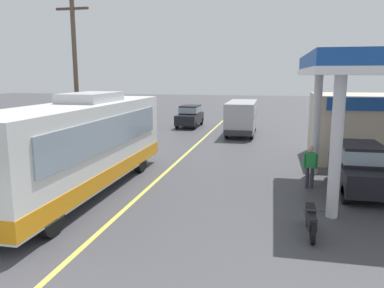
{
  "coord_description": "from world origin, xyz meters",
  "views": [
    {
      "loc": [
        4.62,
        -4.77,
        4.34
      ],
      "look_at": [
        1.5,
        10.0,
        1.6
      ],
      "focal_mm": 35.35,
      "sensor_mm": 36.0,
      "label": 1
    }
  ],
  "objects_px": {
    "minibus_opposing_lane": "(242,115)",
    "pedestrian_near_pump": "(364,159)",
    "car_at_pump": "(360,165)",
    "motorcycle_parked_forecourt": "(311,219)",
    "coach_bus_main": "(81,147)",
    "car_trailing_behind_bus": "(190,115)",
    "pedestrian_by_shop": "(310,165)"
  },
  "relations": [
    {
      "from": "minibus_opposing_lane",
      "to": "pedestrian_near_pump",
      "type": "distance_m",
      "value": 13.2
    },
    {
      "from": "car_at_pump",
      "to": "motorcycle_parked_forecourt",
      "type": "xyz_separation_m",
      "value": [
        -2.17,
        -4.52,
        -0.57
      ]
    },
    {
      "from": "coach_bus_main",
      "to": "pedestrian_near_pump",
      "type": "xyz_separation_m",
      "value": [
        10.72,
        3.76,
        -0.79
      ]
    },
    {
      "from": "car_trailing_behind_bus",
      "to": "pedestrian_by_shop",
      "type": "bearing_deg",
      "value": -63.23
    },
    {
      "from": "car_at_pump",
      "to": "car_trailing_behind_bus",
      "type": "bearing_deg",
      "value": 121.37
    },
    {
      "from": "pedestrian_near_pump",
      "to": "car_trailing_behind_bus",
      "type": "distance_m",
      "value": 18.55
    },
    {
      "from": "car_at_pump",
      "to": "car_trailing_behind_bus",
      "type": "distance_m",
      "value": 19.56
    },
    {
      "from": "pedestrian_by_shop",
      "to": "car_trailing_behind_bus",
      "type": "xyz_separation_m",
      "value": [
        -8.39,
        16.63,
        0.08
      ]
    },
    {
      "from": "pedestrian_near_pump",
      "to": "pedestrian_by_shop",
      "type": "distance_m",
      "value": 2.72
    },
    {
      "from": "pedestrian_by_shop",
      "to": "car_trailing_behind_bus",
      "type": "relative_size",
      "value": 0.4
    },
    {
      "from": "pedestrian_near_pump",
      "to": "motorcycle_parked_forecourt",
      "type": "bearing_deg",
      "value": -113.79
    },
    {
      "from": "coach_bus_main",
      "to": "car_trailing_behind_bus",
      "type": "relative_size",
      "value": 2.63
    },
    {
      "from": "car_at_pump",
      "to": "minibus_opposing_lane",
      "type": "relative_size",
      "value": 0.69
    },
    {
      "from": "car_at_pump",
      "to": "pedestrian_by_shop",
      "type": "bearing_deg",
      "value": 177.93
    },
    {
      "from": "coach_bus_main",
      "to": "car_at_pump",
      "type": "height_order",
      "value": "coach_bus_main"
    },
    {
      "from": "pedestrian_near_pump",
      "to": "pedestrian_by_shop",
      "type": "bearing_deg",
      "value": -147.36
    },
    {
      "from": "motorcycle_parked_forecourt",
      "to": "car_trailing_behind_bus",
      "type": "relative_size",
      "value": 0.43
    },
    {
      "from": "car_at_pump",
      "to": "pedestrian_by_shop",
      "type": "xyz_separation_m",
      "value": [
        -1.79,
        0.06,
        -0.08
      ]
    },
    {
      "from": "car_at_pump",
      "to": "car_trailing_behind_bus",
      "type": "relative_size",
      "value": 1.0
    },
    {
      "from": "pedestrian_by_shop",
      "to": "car_trailing_behind_bus",
      "type": "height_order",
      "value": "car_trailing_behind_bus"
    },
    {
      "from": "car_at_pump",
      "to": "pedestrian_by_shop",
      "type": "distance_m",
      "value": 1.79
    },
    {
      "from": "coach_bus_main",
      "to": "car_trailing_behind_bus",
      "type": "bearing_deg",
      "value": 89.87
    },
    {
      "from": "pedestrian_by_shop",
      "to": "coach_bus_main",
      "type": "bearing_deg",
      "value": -164.8
    },
    {
      "from": "minibus_opposing_lane",
      "to": "pedestrian_near_pump",
      "type": "relative_size",
      "value": 3.69
    },
    {
      "from": "minibus_opposing_lane",
      "to": "motorcycle_parked_forecourt",
      "type": "distance_m",
      "value": 18.14
    },
    {
      "from": "coach_bus_main",
      "to": "motorcycle_parked_forecourt",
      "type": "height_order",
      "value": "coach_bus_main"
    },
    {
      "from": "coach_bus_main",
      "to": "minibus_opposing_lane",
      "type": "xyz_separation_m",
      "value": [
        4.72,
        15.5,
        -0.25
      ]
    },
    {
      "from": "coach_bus_main",
      "to": "car_trailing_behind_bus",
      "type": "xyz_separation_m",
      "value": [
        0.04,
        18.93,
        -0.71
      ]
    },
    {
      "from": "minibus_opposing_lane",
      "to": "pedestrian_by_shop",
      "type": "bearing_deg",
      "value": -74.31
    },
    {
      "from": "coach_bus_main",
      "to": "minibus_opposing_lane",
      "type": "bearing_deg",
      "value": 73.05
    },
    {
      "from": "car_at_pump",
      "to": "pedestrian_by_shop",
      "type": "height_order",
      "value": "car_at_pump"
    },
    {
      "from": "minibus_opposing_lane",
      "to": "car_at_pump",
      "type": "bearing_deg",
      "value": -67.5
    }
  ]
}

